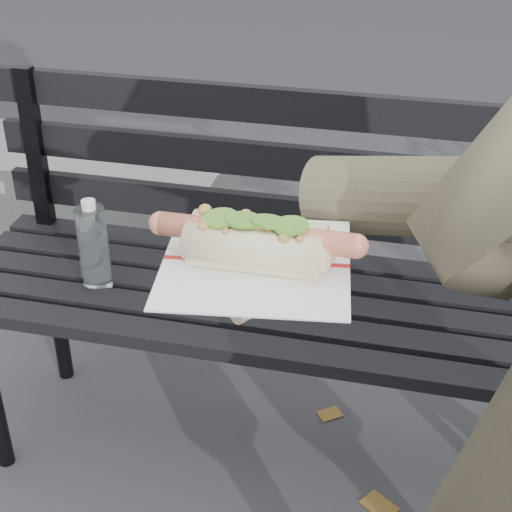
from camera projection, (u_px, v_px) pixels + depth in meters
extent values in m
cylinder|color=black|center=(56.00, 309.00, 2.09)|extent=(0.04, 0.04, 0.45)
cube|color=black|center=(274.00, 353.00, 1.55)|extent=(1.50, 0.07, 0.03)
cube|color=black|center=(284.00, 327.00, 1.62)|extent=(1.50, 0.07, 0.03)
cube|color=black|center=(292.00, 303.00, 1.70)|extent=(1.50, 0.07, 0.03)
cube|color=black|center=(300.00, 281.00, 1.77)|extent=(1.50, 0.07, 0.03)
cube|color=black|center=(307.00, 261.00, 1.85)|extent=(1.50, 0.07, 0.03)
cube|color=black|center=(36.00, 152.00, 1.88)|extent=(0.04, 0.03, 0.42)
cube|color=black|center=(311.00, 216.00, 1.82)|extent=(1.50, 0.02, 0.08)
cube|color=black|center=(313.00, 164.00, 1.75)|extent=(1.50, 0.02, 0.08)
cube|color=black|center=(315.00, 109.00, 1.68)|extent=(1.50, 0.02, 0.08)
cylinder|color=white|center=(94.00, 248.00, 1.68)|extent=(0.06, 0.06, 0.19)
cylinder|color=white|center=(88.00, 205.00, 1.62)|extent=(0.03, 0.03, 0.02)
cube|color=slate|center=(58.00, 201.00, 2.69)|extent=(1.20, 0.40, 0.40)
cylinder|color=#D8A384|center=(296.00, 272.00, 0.80)|extent=(0.09, 0.08, 0.07)
ellipsoid|color=#D8A384|center=(256.00, 277.00, 0.80)|extent=(0.10, 0.12, 0.03)
cylinder|color=#D8A384|center=(196.00, 284.00, 0.79)|extent=(0.06, 0.02, 0.02)
cylinder|color=#D8A384|center=(202.00, 274.00, 0.81)|extent=(0.06, 0.02, 0.02)
cylinder|color=#D8A384|center=(207.00, 264.00, 0.82)|extent=(0.06, 0.02, 0.02)
cylinder|color=#D8A384|center=(213.00, 254.00, 0.84)|extent=(0.06, 0.02, 0.02)
cylinder|color=#D8A384|center=(253.00, 306.00, 0.75)|extent=(0.04, 0.05, 0.02)
cube|color=white|center=(256.00, 263.00, 0.80)|extent=(0.21, 0.21, 0.00)
cube|color=#B21E1E|center=(256.00, 261.00, 0.79)|extent=(0.19, 0.03, 0.00)
cylinder|color=#DA7253|center=(256.00, 234.00, 0.78)|extent=(0.20, 0.03, 0.02)
sphere|color=#DA7253|center=(161.00, 223.00, 0.80)|extent=(0.02, 0.03, 0.02)
sphere|color=#DA7253|center=(356.00, 246.00, 0.76)|extent=(0.03, 0.03, 0.02)
sphere|color=#9E6B2D|center=(246.00, 215.00, 0.79)|extent=(0.01, 0.01, 0.01)
sphere|color=#9E6B2D|center=(227.00, 226.00, 0.78)|extent=(0.01, 0.01, 0.01)
sphere|color=#9E6B2D|center=(297.00, 236.00, 0.75)|extent=(0.01, 0.01, 0.01)
sphere|color=#9E6B2D|center=(240.00, 223.00, 0.79)|extent=(0.01, 0.01, 0.01)
sphere|color=#9E6B2D|center=(287.00, 233.00, 0.76)|extent=(0.01, 0.01, 0.01)
sphere|color=#9E6B2D|center=(301.00, 230.00, 0.78)|extent=(0.01, 0.01, 0.01)
sphere|color=#9E6B2D|center=(285.00, 245.00, 0.75)|extent=(0.01, 0.01, 0.01)
sphere|color=#9E6B2D|center=(245.00, 236.00, 0.77)|extent=(0.01, 0.01, 0.01)
sphere|color=#9E6B2D|center=(266.00, 227.00, 0.78)|extent=(0.01, 0.01, 0.01)
sphere|color=#9E6B2D|center=(215.00, 219.00, 0.80)|extent=(0.01, 0.01, 0.01)
sphere|color=#9E6B2D|center=(269.00, 222.00, 0.78)|extent=(0.01, 0.01, 0.01)
sphere|color=#9E6B2D|center=(225.00, 231.00, 0.76)|extent=(0.01, 0.01, 0.01)
sphere|color=#9E6B2D|center=(246.00, 224.00, 0.78)|extent=(0.01, 0.01, 0.01)
sphere|color=#9E6B2D|center=(203.00, 227.00, 0.77)|extent=(0.01, 0.01, 0.01)
sphere|color=#9E6B2D|center=(209.00, 226.00, 0.78)|extent=(0.01, 0.01, 0.01)
sphere|color=#9E6B2D|center=(268.00, 234.00, 0.77)|extent=(0.01, 0.01, 0.01)
sphere|color=#9E6B2D|center=(300.00, 239.00, 0.75)|extent=(0.01, 0.01, 0.01)
sphere|color=#9E6B2D|center=(262.00, 222.00, 0.78)|extent=(0.01, 0.01, 0.01)
sphere|color=#9E6B2D|center=(204.00, 215.00, 0.81)|extent=(0.01, 0.01, 0.01)
sphere|color=#9E6B2D|center=(285.00, 233.00, 0.77)|extent=(0.01, 0.01, 0.01)
sphere|color=#9E6B2D|center=(256.00, 227.00, 0.78)|extent=(0.01, 0.01, 0.01)
sphere|color=#9E6B2D|center=(260.00, 224.00, 0.78)|extent=(0.01, 0.01, 0.01)
sphere|color=#9E6B2D|center=(205.00, 211.00, 0.80)|extent=(0.01, 0.01, 0.01)
sphere|color=#9E6B2D|center=(246.00, 236.00, 0.76)|extent=(0.01, 0.01, 0.01)
sphere|color=#9E6B2D|center=(229.00, 226.00, 0.78)|extent=(0.01, 0.01, 0.01)
sphere|color=#9E6B2D|center=(256.00, 228.00, 0.77)|extent=(0.01, 0.01, 0.01)
sphere|color=#9E6B2D|center=(284.00, 239.00, 0.75)|extent=(0.01, 0.01, 0.01)
sphere|color=#9E6B2D|center=(245.00, 214.00, 0.80)|extent=(0.01, 0.01, 0.01)
sphere|color=#9E6B2D|center=(209.00, 219.00, 0.78)|extent=(0.01, 0.01, 0.01)
sphere|color=#9E6B2D|center=(213.00, 233.00, 0.77)|extent=(0.01, 0.01, 0.01)
cylinder|color=#5B9A2A|center=(220.00, 218.00, 0.78)|extent=(0.04, 0.04, 0.01)
cylinder|color=#5B9A2A|center=(243.00, 220.00, 0.77)|extent=(0.04, 0.04, 0.01)
cylinder|color=#5B9A2A|center=(269.00, 222.00, 0.77)|extent=(0.04, 0.04, 0.01)
cylinder|color=#5B9A2A|center=(291.00, 225.00, 0.76)|extent=(0.04, 0.04, 0.01)
cube|color=brown|center=(88.00, 214.00, 3.04)|extent=(0.05, 0.03, 0.00)
cube|color=brown|center=(330.00, 414.00, 2.07)|extent=(0.07, 0.07, 0.00)
cube|color=brown|center=(379.00, 505.00, 1.80)|extent=(0.10, 0.09, 0.00)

